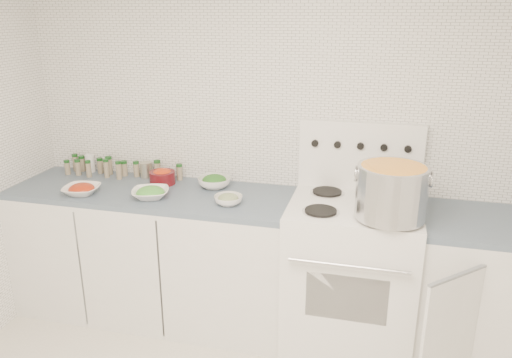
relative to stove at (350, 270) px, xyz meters
name	(u,v)px	position (x,y,z in m)	size (l,w,h in m)	color
room_walls	(206,146)	(-0.48, -1.19, 1.06)	(3.54, 3.04, 2.52)	white
counter_left	(155,253)	(-1.30, 0.00, -0.05)	(1.85, 0.62, 0.90)	white
stove	(350,270)	(0.00, 0.00, 0.00)	(0.76, 0.70, 1.36)	white
counter_right	(494,294)	(0.82, 0.00, -0.05)	(0.89, 0.91, 0.90)	white
stock_pot	(392,190)	(0.19, -0.18, 0.61)	(0.40, 0.38, 0.29)	silver
bowl_tomato	(82,189)	(-1.70, -0.17, 0.44)	(0.25, 0.25, 0.07)	white
bowl_snowpea	(150,193)	(-1.25, -0.12, 0.44)	(0.29, 0.29, 0.08)	white
bowl_broccoli	(214,181)	(-0.92, 0.16, 0.44)	(0.22, 0.22, 0.09)	white
bowl_zucchini	(228,199)	(-0.74, -0.11, 0.44)	(0.22, 0.22, 0.07)	white
bowl_pepper	(162,176)	(-1.28, 0.15, 0.46)	(0.17, 0.17, 0.11)	#520E13
salt_canister	(90,163)	(-1.90, 0.26, 0.47)	(0.06, 0.06, 0.13)	white
tin_can	(146,170)	(-1.45, 0.25, 0.46)	(0.08, 0.08, 0.11)	#ADA892
spice_cluster	(111,167)	(-1.71, 0.22, 0.46)	(0.86, 0.15, 0.13)	gray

